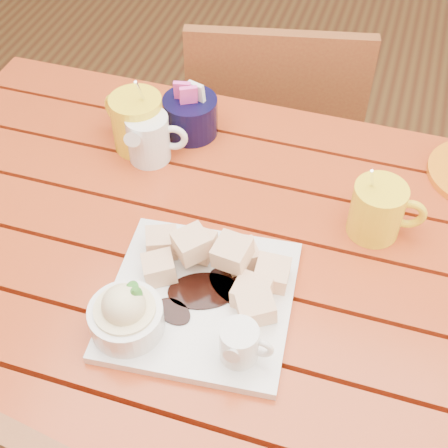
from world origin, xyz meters
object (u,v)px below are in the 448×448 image
(chair_far, at_px, (272,142))
(dessert_plate, at_px, (186,297))
(coffee_mug_right, at_px, (379,210))
(table, at_px, (219,290))
(coffee_mug_left, at_px, (136,121))

(chair_far, bearing_deg, dessert_plate, 81.15)
(dessert_plate, xyz_separation_m, coffee_mug_right, (0.24, 0.24, 0.02))
(chair_far, bearing_deg, table, 82.74)
(dessert_plate, bearing_deg, coffee_mug_right, 44.99)
(table, distance_m, coffee_mug_left, 0.34)
(coffee_mug_left, height_order, chair_far, coffee_mug_left)
(table, xyz_separation_m, chair_far, (-0.05, 0.61, -0.17))
(dessert_plate, distance_m, coffee_mug_right, 0.34)
(table, bearing_deg, coffee_mug_left, 137.56)
(dessert_plate, relative_size, chair_far, 0.34)
(table, height_order, chair_far, chair_far)
(dessert_plate, height_order, chair_far, dessert_plate)
(coffee_mug_left, distance_m, coffee_mug_right, 0.46)
(coffee_mug_right, bearing_deg, coffee_mug_left, 162.02)
(dessert_plate, xyz_separation_m, coffee_mug_left, (-0.21, 0.33, 0.02))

